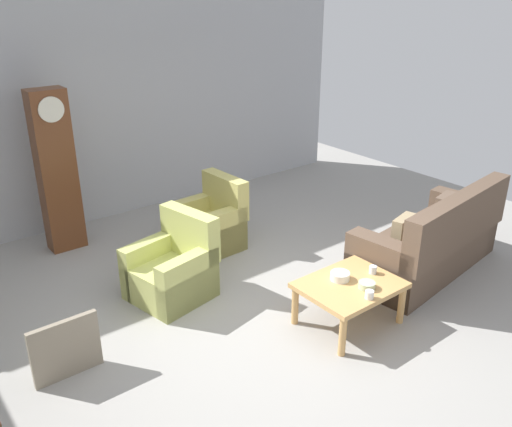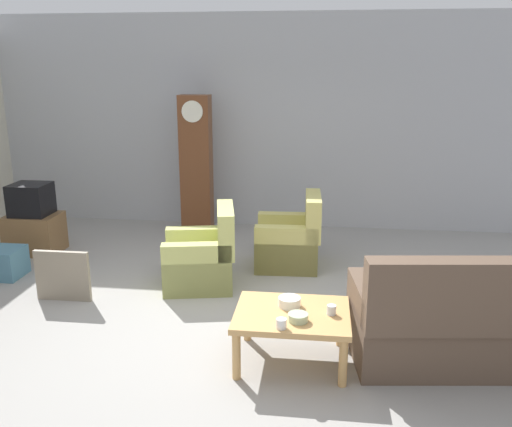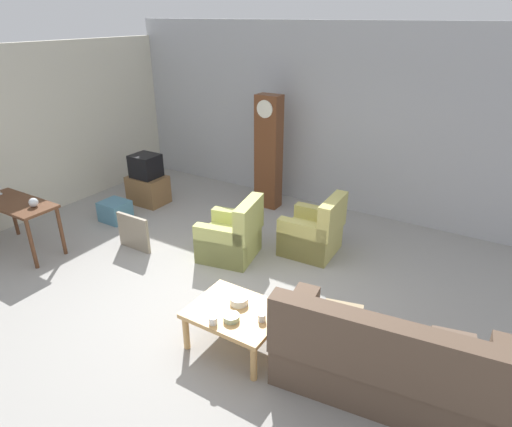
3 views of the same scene
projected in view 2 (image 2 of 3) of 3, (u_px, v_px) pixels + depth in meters
ground_plane at (222, 327)px, 5.25m from camera, size 10.40×10.40×0.00m
garage_door_wall at (263, 123)px, 8.26m from camera, size 8.40×0.16×3.20m
couch_floral at (480, 325)px, 4.54m from camera, size 2.19×1.13×1.04m
armchair_olive_near at (203, 260)px, 6.18m from camera, size 0.92×0.90×0.92m
armchair_olive_far at (291, 242)px, 6.78m from camera, size 0.82×0.79×0.92m
coffee_table_wood at (292, 319)px, 4.55m from camera, size 0.96×0.76×0.46m
grandfather_clock at (196, 166)px, 7.87m from camera, size 0.44×0.30×2.05m
tv_stand_cabinet at (35, 233)px, 7.29m from camera, size 0.68×0.52×0.52m
tv_crt at (31, 199)px, 7.16m from camera, size 0.48×0.44×0.42m
framed_picture_leaning at (63, 276)px, 5.78m from camera, size 0.60×0.05×0.55m
storage_box_blue at (3, 263)px, 6.46m from camera, size 0.46×0.42×0.35m
cup_white_porcelain at (281, 324)px, 4.24m from camera, size 0.08×0.08×0.08m
cup_blue_rimmed at (331, 310)px, 4.47m from camera, size 0.08×0.08×0.08m
bowl_white_stacked at (289, 302)px, 4.63m from camera, size 0.19×0.19×0.08m
bowl_shallow_green at (298, 317)px, 4.36m from camera, size 0.16×0.16×0.06m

